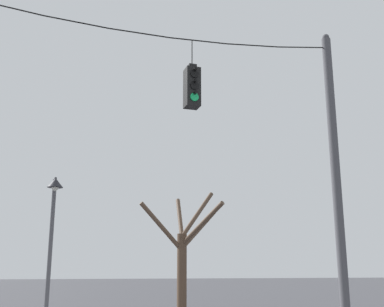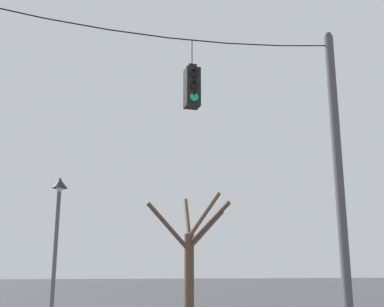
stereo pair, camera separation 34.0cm
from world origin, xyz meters
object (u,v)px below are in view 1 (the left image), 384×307
traffic_light_near_right_pole (192,87)px  bare_tree (185,249)px  utility_pole_right (336,177)px  street_lamp (53,217)px

traffic_light_near_right_pole → bare_tree: bearing=73.6°
utility_pole_right → bare_tree: bearing=97.6°
utility_pole_right → street_lamp: size_ratio=1.84×
street_lamp → bare_tree: 7.14m
utility_pole_right → traffic_light_near_right_pole: 4.25m
traffic_light_near_right_pole → bare_tree: traffic_light_near_right_pole is taller
utility_pole_right → bare_tree: 9.07m
traffic_light_near_right_pole → bare_tree: size_ratio=0.35×
traffic_light_near_right_pole → street_lamp: bearing=123.3°
utility_pole_right → traffic_light_near_right_pole: size_ratio=4.55×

